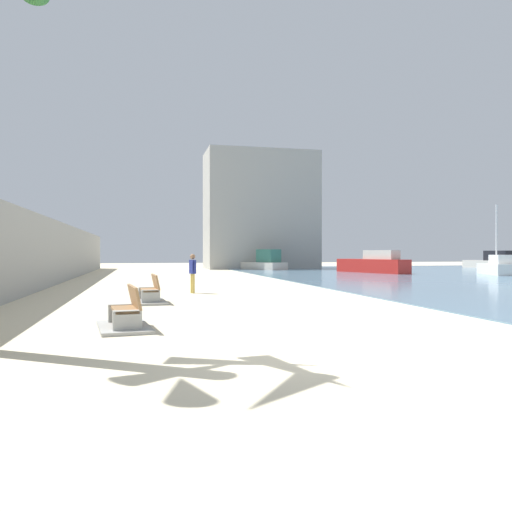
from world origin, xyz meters
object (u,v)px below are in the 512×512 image
bench_near (125,319)px  bench_far (150,296)px  boat_mid_bay (373,264)px  boat_distant (492,262)px  boat_nearest (498,267)px  person_walking (193,270)px  boat_far_right (265,262)px

bench_near → bench_far: (0.63, 5.97, 0.00)m
boat_mid_bay → boat_distant: boat_distant is taller
boat_nearest → bench_far: bearing=-148.9°
bench_near → person_walking: bearing=75.8°
bench_far → person_walking: size_ratio=1.30×
bench_near → boat_far_right: 39.14m
boat_distant → boat_far_right: bearing=177.0°
bench_far → boat_distant: 47.39m
bench_far → boat_distant: size_ratio=0.31×
boat_distant → boat_nearest: 17.26m
boat_mid_bay → bench_far: bearing=-131.1°
bench_near → boat_far_right: (12.40, 37.12, 0.53)m
boat_distant → boat_nearest: bearing=-126.6°
bench_far → boat_far_right: bearing=69.3°
bench_near → boat_nearest: bearing=39.0°
person_walking → boat_mid_bay: 24.57m
boat_mid_bay → boat_distant: (17.98, 8.26, -0.04)m
person_walking → boat_distant: bearing=36.7°
bench_far → boat_nearest: bearing=31.1°
bench_far → boat_nearest: (26.52, 15.99, 0.40)m
boat_mid_bay → boat_nearest: size_ratio=1.38×
person_walking → boat_far_right: (9.92, 27.33, -0.21)m
bench_near → person_walking: person_walking is taller
boat_mid_bay → boat_nearest: bearing=-36.0°
bench_far → person_walking: 4.31m
boat_far_right → person_walking: bearing=-109.9°
bench_far → boat_distant: boat_distant is taller
bench_near → boat_nearest: (27.15, 21.96, 0.40)m
bench_far → bench_near: bearing=-96.0°
boat_nearest → boat_far_right: bearing=134.2°
bench_far → boat_far_right: (11.77, 31.14, 0.53)m
boat_mid_bay → boat_nearest: (7.70, -5.60, -0.14)m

